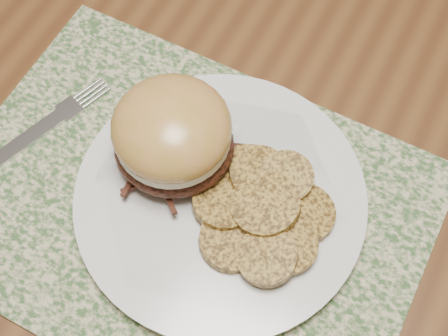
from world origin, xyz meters
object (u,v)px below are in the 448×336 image
at_px(dinner_plate, 220,198).
at_px(fork, 30,137).
at_px(dining_table, 411,117).
at_px(pork_sandwich, 173,135).

bearing_deg(dinner_plate, fork, -172.67).
height_order(dining_table, dinner_plate, dinner_plate).
bearing_deg(fork, dining_table, 57.46).
distance_m(pork_sandwich, fork, 0.16).
bearing_deg(pork_sandwich, dinner_plate, -40.52).
distance_m(dining_table, dinner_plate, 0.28).
bearing_deg(fork, dinner_plate, 26.99).
relative_size(dinner_plate, fork, 1.38).
xyz_separation_m(dining_table, pork_sandwich, (-0.19, -0.22, 0.14)).
height_order(dinner_plate, pork_sandwich, pork_sandwich).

